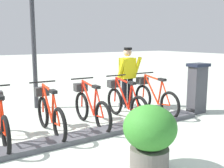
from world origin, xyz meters
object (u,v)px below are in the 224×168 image
bike_docked_0 (154,97)px  worker_near_rack (128,75)px  bike_docked_1 (124,101)px  bike_docked_4 (0,120)px  lamp_post (32,18)px  planter_bush (150,135)px  payment_kiosk (197,87)px  bike_docked_2 (90,107)px  bike_docked_3 (49,113)px

bike_docked_0 → worker_near_rack: worker_near_rack is taller
bike_docked_1 → bike_docked_4: bearing=90.0°
lamp_post → worker_near_rack: bearing=-121.8°
bike_docked_0 → planter_bush: bike_docked_0 is taller
bike_docked_4 → lamp_post: (2.18, -1.34, 2.00)m
bike_docked_4 → lamp_post: bearing=-31.5°
worker_near_rack → payment_kiosk: bearing=-140.8°
payment_kiosk → bike_docked_1: (0.57, 1.87, -0.24)m
bike_docked_0 → bike_docked_1: same height
bike_docked_0 → bike_docked_2: size_ratio=1.00×
bike_docked_1 → lamp_post: (2.18, 1.43, 2.00)m
bike_docked_1 → lamp_post: 3.29m
bike_docked_1 → worker_near_rack: worker_near_rack is taller
bike_docked_3 → worker_near_rack: 2.74m
bike_docked_4 → worker_near_rack: bearing=-76.2°
bike_docked_3 → lamp_post: 2.99m
bike_docked_4 → bike_docked_2: bearing=-90.0°
bike_docked_1 → worker_near_rack: 1.21m
lamp_post → bike_docked_2: bearing=-166.9°
payment_kiosk → bike_docked_3: (0.57, 3.72, -0.24)m
bike_docked_1 → lamp_post: lamp_post is taller
bike_docked_3 → bike_docked_4: same height
bike_docked_0 → bike_docked_4: 3.69m
bike_docked_0 → bike_docked_3: size_ratio=1.00×
bike_docked_1 → bike_docked_3: same height
bike_docked_3 → bike_docked_4: bearing=90.0°
bike_docked_2 → bike_docked_0: bearing=-90.0°
payment_kiosk → planter_bush: bearing=119.0°
bike_docked_3 → bike_docked_2: bearing=-90.0°
bike_docked_2 → planter_bush: bearing=173.0°
bike_docked_1 → lamp_post: size_ratio=0.47×
bike_docked_2 → planter_bush: 2.30m
payment_kiosk → worker_near_rack: size_ratio=0.77×
payment_kiosk → bike_docked_0: 1.13m
bike_docked_3 → planter_bush: bearing=-164.3°
bike_docked_2 → lamp_post: size_ratio=0.47×
payment_kiosk → lamp_post: bearing=50.2°
bike_docked_1 → bike_docked_0: bearing=-90.0°
payment_kiosk → worker_near_rack: (1.43, 1.16, 0.24)m
planter_bush → worker_near_rack: bearing=-31.5°
bike_docked_4 → planter_bush: bearing=-145.5°
bike_docked_0 → bike_docked_3: 2.77m
bike_docked_2 → payment_kiosk: bearing=-101.5°
payment_kiosk → planter_bush: size_ratio=1.32×
bike_docked_3 → bike_docked_4: (0.00, 0.92, 0.00)m
bike_docked_2 → planter_bush: size_ratio=1.77×
bike_docked_4 → payment_kiosk: bearing=-97.0°
worker_near_rack → bike_docked_0: bearing=-166.2°
bike_docked_1 → bike_docked_2: size_ratio=1.00×
bike_docked_1 → bike_docked_4: same height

